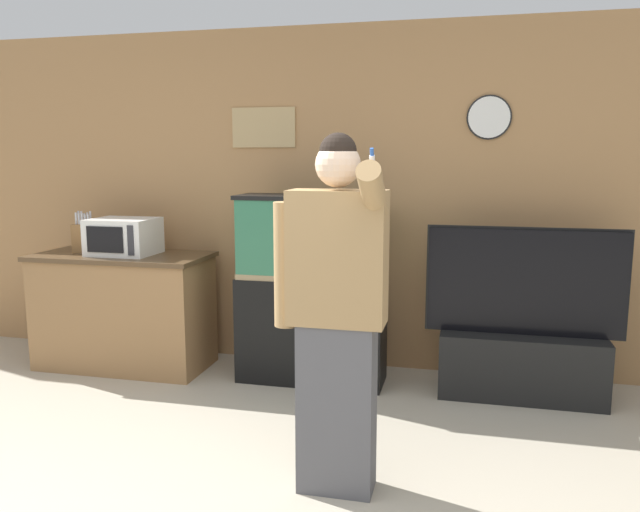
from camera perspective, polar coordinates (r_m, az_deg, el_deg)
name	(u,v)px	position (r m, az deg, el deg)	size (l,w,h in m)	color
wall_back_paneled	(329,199)	(4.85, 0.82, 5.20)	(10.00, 0.08, 2.60)	#A87A4C
counter_island	(124,310)	(5.10, -17.47, -4.75)	(1.34, 0.63, 0.89)	olive
microwave	(124,236)	(4.98, -17.51, 1.71)	(0.48, 0.39, 0.27)	white
knife_block	(83,237)	(5.18, -20.86, 1.63)	(0.15, 0.09, 0.32)	brown
aquarium_on_stand	(311,290)	(4.50, -0.79, -3.11)	(1.06, 0.39, 1.36)	black
tv_on_stand	(522,348)	(4.50, 17.96, -7.97)	(1.31, 0.40, 1.17)	black
person_standing	(335,311)	(2.97, 1.41, -5.03)	(0.55, 0.41, 1.74)	#515156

